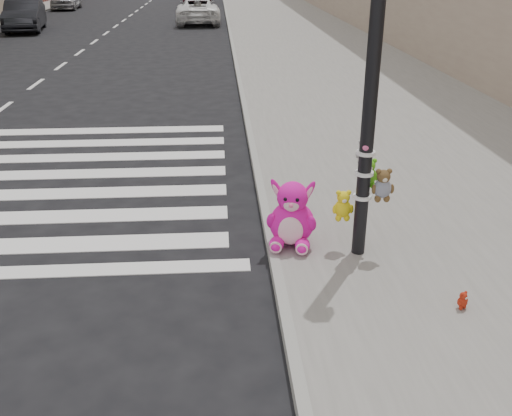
{
  "coord_description": "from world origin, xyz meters",
  "views": [
    {
      "loc": [
        0.92,
        -4.38,
        3.54
      ],
      "look_at": [
        1.33,
        1.86,
        0.75
      ],
      "focal_mm": 40.0,
      "sensor_mm": 36.0,
      "label": 1
    }
  ],
  "objects_px": {
    "red_teddy": "(463,300)",
    "car_white_near": "(198,11)",
    "pink_bunny": "(292,218)",
    "car_dark_far": "(24,15)",
    "signal_pole": "(369,124)"
  },
  "relations": [
    {
      "from": "red_teddy",
      "to": "car_white_near",
      "type": "height_order",
      "value": "car_white_near"
    },
    {
      "from": "pink_bunny",
      "to": "car_white_near",
      "type": "relative_size",
      "value": 0.18
    },
    {
      "from": "pink_bunny",
      "to": "red_teddy",
      "type": "height_order",
      "value": "pink_bunny"
    },
    {
      "from": "car_dark_far",
      "to": "car_white_near",
      "type": "height_order",
      "value": "car_dark_far"
    },
    {
      "from": "car_dark_far",
      "to": "red_teddy",
      "type": "bearing_deg",
      "value": -74.64
    },
    {
      "from": "pink_bunny",
      "to": "car_dark_far",
      "type": "bearing_deg",
      "value": 125.93
    },
    {
      "from": "pink_bunny",
      "to": "car_white_near",
      "type": "distance_m",
      "value": 26.91
    },
    {
      "from": "car_dark_far",
      "to": "car_white_near",
      "type": "relative_size",
      "value": 0.94
    },
    {
      "from": "red_teddy",
      "to": "car_white_near",
      "type": "relative_size",
      "value": 0.04
    },
    {
      "from": "red_teddy",
      "to": "car_white_near",
      "type": "distance_m",
      "value": 28.63
    },
    {
      "from": "red_teddy",
      "to": "car_dark_far",
      "type": "xyz_separation_m",
      "value": [
        -12.05,
        25.69,
        0.53
      ]
    },
    {
      "from": "pink_bunny",
      "to": "car_dark_far",
      "type": "height_order",
      "value": "car_dark_far"
    },
    {
      "from": "signal_pole",
      "to": "red_teddy",
      "type": "distance_m",
      "value": 2.17
    },
    {
      "from": "red_teddy",
      "to": "car_dark_far",
      "type": "bearing_deg",
      "value": 86.95
    },
    {
      "from": "pink_bunny",
      "to": "signal_pole",
      "type": "bearing_deg",
      "value": -4.7
    }
  ]
}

